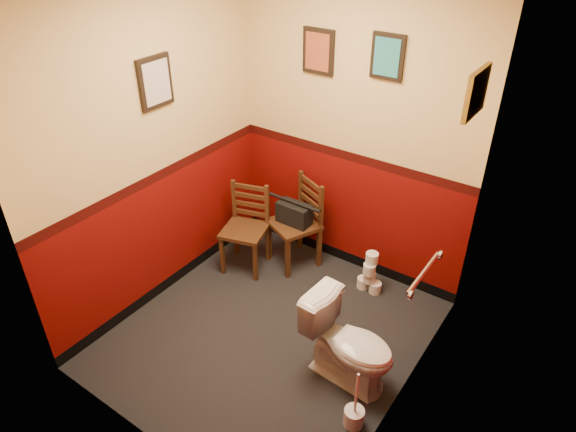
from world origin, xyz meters
name	(u,v)px	position (x,y,z in m)	size (l,w,h in m)	color
floor	(270,334)	(0.00, 0.00, 0.00)	(2.20, 2.40, 0.00)	black
wall_back	(353,130)	(0.00, 1.20, 1.35)	(2.20, 2.70, 0.00)	#600906
wall_front	(125,283)	(0.00, -1.20, 1.35)	(2.20, 2.70, 0.00)	#600906
wall_left	(153,149)	(-1.10, 0.00, 1.35)	(2.40, 2.70, 0.00)	#600906
wall_right	(422,242)	(1.10, 0.00, 1.35)	(2.40, 2.70, 0.00)	#600906
grab_bar	(424,273)	(1.07, 0.25, 0.95)	(0.05, 0.56, 0.06)	silver
framed_print_back_a	(318,51)	(-0.35, 1.18, 1.95)	(0.28, 0.04, 0.36)	black
framed_print_back_b	(388,57)	(0.25, 1.18, 2.00)	(0.26, 0.04, 0.34)	black
framed_print_left	(155,82)	(-1.08, 0.10, 1.85)	(0.04, 0.30, 0.38)	black
framed_print_right	(476,93)	(1.08, 0.60, 2.05)	(0.04, 0.34, 0.28)	olive
toilet	(350,344)	(0.72, -0.03, 0.33)	(0.38, 0.68, 0.67)	white
toilet_brush	(354,416)	(0.95, -0.35, 0.08)	(0.14, 0.14, 0.49)	silver
chair_left	(246,228)	(-0.73, 0.63, 0.41)	(0.47, 0.47, 0.81)	#402513
chair_right	(298,223)	(-0.37, 0.94, 0.43)	(0.53, 0.53, 0.86)	#402513
handbag	(294,213)	(-0.39, 0.91, 0.55)	(0.32, 0.16, 0.23)	black
tp_stack	(370,275)	(0.40, 0.94, 0.17)	(0.23, 0.14, 0.40)	silver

